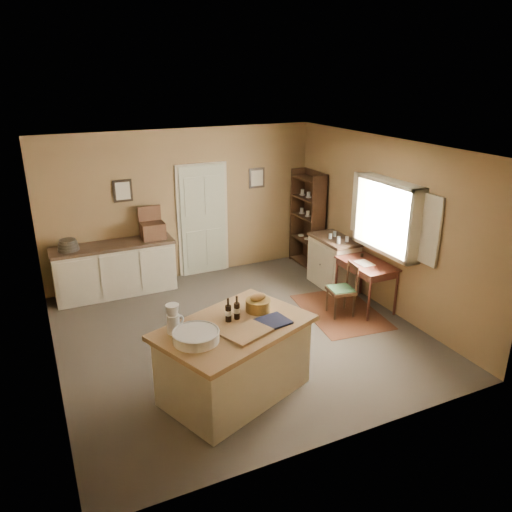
{
  "coord_description": "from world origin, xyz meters",
  "views": [
    {
      "loc": [
        -2.52,
        -5.95,
        3.64
      ],
      "look_at": [
        0.3,
        0.07,
        1.15
      ],
      "focal_mm": 35.0,
      "sensor_mm": 36.0,
      "label": 1
    }
  ],
  "objects_px": {
    "sideboard": "(115,267)",
    "right_cabinet": "(333,262)",
    "desk_chair": "(341,290)",
    "work_island": "(234,358)",
    "shelving_unit": "(309,219)",
    "writing_desk": "(366,268)"
  },
  "relations": [
    {
      "from": "shelving_unit",
      "to": "desk_chair",
      "type": "bearing_deg",
      "value": -107.48
    },
    {
      "from": "writing_desk",
      "to": "shelving_unit",
      "type": "height_order",
      "value": "shelving_unit"
    },
    {
      "from": "right_cabinet",
      "to": "shelving_unit",
      "type": "height_order",
      "value": "shelving_unit"
    },
    {
      "from": "shelving_unit",
      "to": "writing_desk",
      "type": "bearing_deg",
      "value": -94.2
    },
    {
      "from": "sideboard",
      "to": "writing_desk",
      "type": "bearing_deg",
      "value": -32.23
    },
    {
      "from": "right_cabinet",
      "to": "sideboard",
      "type": "bearing_deg",
      "value": 159.78
    },
    {
      "from": "sideboard",
      "to": "shelving_unit",
      "type": "distance_m",
      "value": 3.72
    },
    {
      "from": "work_island",
      "to": "sideboard",
      "type": "relative_size",
      "value": 0.99
    },
    {
      "from": "work_island",
      "to": "desk_chair",
      "type": "height_order",
      "value": "work_island"
    },
    {
      "from": "writing_desk",
      "to": "sideboard",
      "type": "bearing_deg",
      "value": 147.77
    },
    {
      "from": "sideboard",
      "to": "right_cabinet",
      "type": "height_order",
      "value": "sideboard"
    },
    {
      "from": "sideboard",
      "to": "shelving_unit",
      "type": "height_order",
      "value": "shelving_unit"
    },
    {
      "from": "work_island",
      "to": "desk_chair",
      "type": "relative_size",
      "value": 2.43
    },
    {
      "from": "right_cabinet",
      "to": "shelving_unit",
      "type": "xyz_separation_m",
      "value": [
        0.15,
        1.1,
        0.47
      ]
    },
    {
      "from": "shelving_unit",
      "to": "right_cabinet",
      "type": "bearing_deg",
      "value": -97.71
    },
    {
      "from": "desk_chair",
      "to": "right_cabinet",
      "type": "bearing_deg",
      "value": 72.01
    },
    {
      "from": "writing_desk",
      "to": "desk_chair",
      "type": "distance_m",
      "value": 0.58
    },
    {
      "from": "right_cabinet",
      "to": "shelving_unit",
      "type": "bearing_deg",
      "value": 82.29
    },
    {
      "from": "work_island",
      "to": "writing_desk",
      "type": "relative_size",
      "value": 2.07
    },
    {
      "from": "writing_desk",
      "to": "desk_chair",
      "type": "relative_size",
      "value": 1.17
    },
    {
      "from": "work_island",
      "to": "shelving_unit",
      "type": "height_order",
      "value": "shelving_unit"
    },
    {
      "from": "writing_desk",
      "to": "shelving_unit",
      "type": "bearing_deg",
      "value": 85.8
    }
  ]
}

